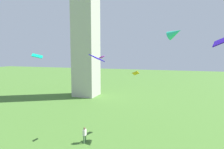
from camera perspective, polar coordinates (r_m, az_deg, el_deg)
person_1 at (r=21.40m, az=-8.19°, el=-17.20°), size 0.26×0.53×1.71m
kite_flying_0 at (r=22.68m, az=-21.44°, el=5.18°), size 1.28×1.26×0.60m
kite_flying_1 at (r=22.40m, az=18.22°, el=11.68°), size 1.98×1.61×1.49m
kite_flying_2 at (r=21.63m, az=-3.17°, el=5.16°), size 0.59×0.85×0.34m
kite_flying_3 at (r=18.32m, az=-4.60°, el=4.95°), size 1.68×1.66×0.75m
kite_flying_4 at (r=23.32m, az=7.10°, el=0.39°), size 0.76×0.94×0.64m
kite_flying_6 at (r=14.32m, az=30.27°, el=8.77°), size 1.25×1.29×0.89m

